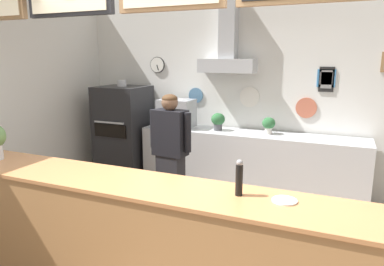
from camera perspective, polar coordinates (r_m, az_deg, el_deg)
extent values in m
cube|color=gray|center=(5.45, 9.65, 6.74)|extent=(5.59, 0.12, 3.00)
cube|color=white|center=(5.39, 9.49, 6.68)|extent=(5.55, 0.01, 2.96)
cylinder|color=black|center=(5.92, -5.55, 10.80)|extent=(0.26, 0.02, 0.26)
cylinder|color=white|center=(5.91, -5.61, 10.80)|extent=(0.24, 0.01, 0.24)
cube|color=black|center=(5.90, -5.53, 10.38)|extent=(0.04, 0.01, 0.09)
cylinder|color=teal|center=(5.65, 0.61, 6.05)|extent=(0.24, 0.02, 0.24)
cylinder|color=white|center=(5.38, 9.20, 5.70)|extent=(0.30, 0.02, 0.30)
cylinder|color=#C1664C|center=(5.26, 17.81, 3.86)|extent=(0.29, 0.02, 0.29)
cube|color=teal|center=(5.21, 20.68, 8.19)|extent=(0.24, 0.02, 0.24)
cube|color=#454545|center=(5.20, 20.68, 8.19)|extent=(0.17, 0.01, 0.17)
cube|color=black|center=(5.21, 20.72, 8.03)|extent=(0.20, 0.02, 0.34)
cube|color=gray|center=(5.20, 20.72, 8.03)|extent=(0.14, 0.01, 0.24)
cube|color=#B7BABF|center=(5.31, 5.65, 10.67)|extent=(0.83, 0.31, 0.20)
cube|color=#B7BABF|center=(5.36, 5.91, 17.02)|extent=(0.24, 0.24, 0.99)
cube|color=#B77F4C|center=(3.01, -5.41, -17.80)|extent=(4.21, 0.56, 1.00)
cube|color=#CF8550|center=(2.79, -5.62, -8.64)|extent=(4.29, 0.59, 0.03)
cube|color=silver|center=(5.25, 9.04, -4.97)|extent=(3.20, 0.58, 0.94)
cube|color=#9FA1A5|center=(5.34, 8.93, -8.05)|extent=(3.04, 0.53, 0.02)
cube|color=#232326|center=(5.89, -10.83, -0.13)|extent=(0.75, 0.71, 1.54)
cube|color=black|center=(5.57, -12.98, 0.36)|extent=(0.56, 0.02, 0.20)
cube|color=silver|center=(5.53, -13.16, 1.65)|extent=(0.53, 0.02, 0.02)
cylinder|color=silver|center=(5.77, -11.16, 7.83)|extent=(0.14, 0.14, 0.10)
cube|color=#232328|center=(4.38, -3.40, -8.89)|extent=(0.31, 0.23, 0.85)
cube|color=black|center=(4.18, -3.52, 0.05)|extent=(0.41, 0.26, 0.54)
cylinder|color=black|center=(4.06, -0.70, 0.08)|extent=(0.08, 0.08, 0.46)
cylinder|color=black|center=(4.31, -6.19, 0.72)|extent=(0.08, 0.08, 0.46)
sphere|color=brown|center=(4.12, -3.58, 4.90)|extent=(0.19, 0.19, 0.19)
ellipsoid|color=#4C331E|center=(4.12, -3.59, 5.50)|extent=(0.18, 0.18, 0.11)
cube|color=#A3A5AD|center=(5.45, -2.49, 3.17)|extent=(0.51, 0.39, 0.43)
cylinder|color=#4C4C51|center=(5.30, -4.55, 2.65)|extent=(0.06, 0.06, 0.06)
cube|color=black|center=(5.28, -3.58, 0.73)|extent=(0.46, 0.10, 0.04)
sphere|color=black|center=(5.18, -1.99, 3.65)|extent=(0.04, 0.04, 0.04)
cylinder|color=#4C4C51|center=(5.24, 4.17, 0.95)|extent=(0.13, 0.13, 0.10)
ellipsoid|color=#2D6638|center=(5.22, 4.19, 2.23)|extent=(0.20, 0.20, 0.18)
cylinder|color=beige|center=(5.10, 12.13, 0.36)|extent=(0.10, 0.10, 0.09)
ellipsoid|color=#2D6638|center=(5.08, 12.18, 1.56)|extent=(0.18, 0.18, 0.16)
cylinder|color=white|center=(2.57, 14.59, -10.41)|extent=(0.17, 0.17, 0.01)
cylinder|color=black|center=(2.57, 7.54, -7.53)|extent=(0.05, 0.05, 0.22)
sphere|color=gray|center=(2.53, 7.62, -4.74)|extent=(0.05, 0.05, 0.05)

